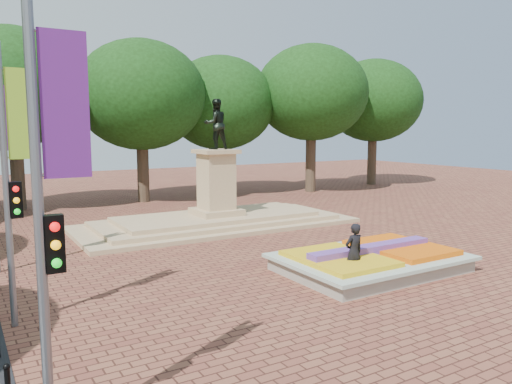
% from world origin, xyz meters
% --- Properties ---
extents(ground, '(90.00, 90.00, 0.00)m').
position_xyz_m(ground, '(0.00, 0.00, 0.00)').
color(ground, brown).
rests_on(ground, ground).
extents(flower_bed, '(6.30, 4.30, 0.91)m').
position_xyz_m(flower_bed, '(1.03, -2.00, 0.38)').
color(flower_bed, gray).
rests_on(flower_bed, ground).
extents(monument, '(14.00, 6.00, 6.40)m').
position_xyz_m(monument, '(0.00, 8.00, 0.88)').
color(monument, tan).
rests_on(monument, ground).
extents(tree_row_back, '(44.80, 8.80, 10.43)m').
position_xyz_m(tree_row_back, '(2.33, 18.00, 6.67)').
color(tree_row_back, '#34261C').
rests_on(tree_row_back, ground).
extents(banner_poles, '(0.88, 11.17, 7.00)m').
position_xyz_m(banner_poles, '(-10.08, -1.31, 3.88)').
color(banner_poles, slate).
rests_on(banner_poles, ground).
extents(pedestrian, '(0.69, 0.46, 1.89)m').
position_xyz_m(pedestrian, '(-0.28, -2.54, 0.95)').
color(pedestrian, black).
rests_on(pedestrian, ground).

